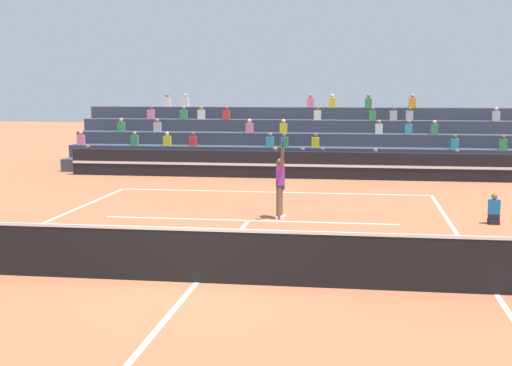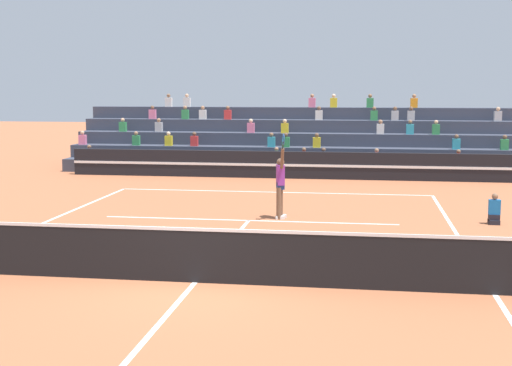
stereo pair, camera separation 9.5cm
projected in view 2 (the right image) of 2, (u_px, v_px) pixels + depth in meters
The scene contains 8 objects.
ground_plane at pixel (195, 283), 13.53m from camera, with size 120.00×120.00×0.00m, color #AD603D.
court_lines at pixel (195, 282), 13.53m from camera, with size 11.10×23.90×0.01m.
tennis_net at pixel (195, 255), 13.46m from camera, with size 12.00×0.10×1.10m.
sponsor_banner_wall at pixel (285, 165), 28.99m from camera, with size 18.00×0.26×1.10m.
bleacher_stand at pixel (295, 146), 32.65m from camera, with size 19.92×4.75×3.38m.
ball_kid_courtside at pixel (494, 212), 19.28m from camera, with size 0.30×0.36×0.84m.
tennis_player at pixel (280, 184), 20.01m from camera, with size 0.34×0.99×2.48m.
tennis_ball at pixel (119, 262), 15.01m from camera, with size 0.07×0.07×0.07m, color #C6DB33.
Camera 2 is at (3.11, -12.84, 3.68)m, focal length 50.00 mm.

